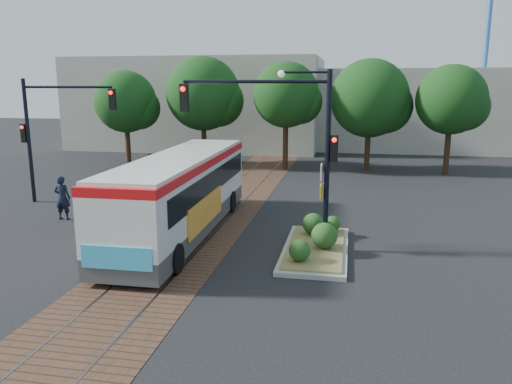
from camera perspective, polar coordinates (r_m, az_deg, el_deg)
ground at (r=19.48m, az=-7.25°, el=-4.98°), size 120.00×120.00×0.00m
trackbed at (r=23.17m, az=-4.22°, el=-2.11°), size 3.60×40.00×0.02m
tree_row at (r=34.42m, az=3.05°, el=10.74°), size 26.40×5.60×7.67m
warehouses at (r=46.90m, az=2.96°, el=9.87°), size 40.00×13.00×8.00m
crane at (r=53.34m, az=24.97°, el=16.68°), size 8.00×0.50×18.00m
city_bus at (r=19.48m, az=-8.48°, el=0.20°), size 2.66×11.55×3.08m
traffic_island at (r=17.66m, az=6.93°, el=-5.67°), size 2.20×5.20×1.13m
signal_pole_main at (r=17.06m, az=4.05°, el=6.91°), size 5.49×0.46×6.00m
signal_pole_left at (r=25.99m, az=-22.64°, el=7.18°), size 4.99×0.34×6.00m
officer at (r=22.94m, az=-21.25°, el=-0.63°), size 0.73×0.50×1.91m
parked_car at (r=34.58m, az=-9.04°, el=3.47°), size 4.15×2.93×1.11m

